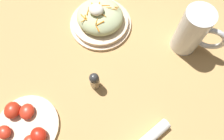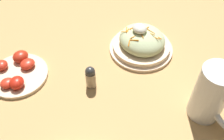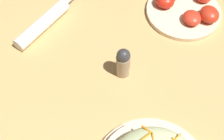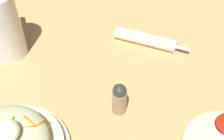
{
  "view_description": "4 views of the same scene",
  "coord_description": "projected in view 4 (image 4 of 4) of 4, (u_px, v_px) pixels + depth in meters",
  "views": [
    {
      "loc": [
        -0.01,
        -0.28,
        0.63
      ],
      "look_at": [
        -0.06,
        -0.06,
        0.07
      ],
      "focal_mm": 33.8,
      "sensor_mm": 36.0,
      "label": 1
    },
    {
      "loc": [
        0.31,
        -0.31,
        0.59
      ],
      "look_at": [
        -0.06,
        -0.04,
        0.07
      ],
      "focal_mm": 40.36,
      "sensor_mm": 36.0,
      "label": 2
    },
    {
      "loc": [
        -0.05,
        0.28,
        0.59
      ],
      "look_at": [
        -0.08,
        -0.04,
        0.08
      ],
      "focal_mm": 51.9,
      "sensor_mm": 36.0,
      "label": 3
    },
    {
      "loc": [
        -0.45,
        0.05,
        0.51
      ],
      "look_at": [
        -0.05,
        -0.09,
        0.07
      ],
      "focal_mm": 47.66,
      "sensor_mm": 36.0,
      "label": 4
    }
  ],
  "objects": [
    {
      "name": "salt_shaker",
      "position": [
        119.0,
        98.0,
        0.6
      ],
      "size": [
        0.03,
        0.03,
        0.08
      ],
      "color": "gray",
      "rests_on": "ground_plane"
    },
    {
      "name": "ground_plane",
      "position": [
        67.0,
        85.0,
        0.68
      ],
      "size": [
        1.43,
        1.43,
        0.0
      ],
      "primitive_type": "plane",
      "color": "tan"
    },
    {
      "name": "beer_mug",
      "position": [
        3.0,
        28.0,
        0.7
      ],
      "size": [
        0.15,
        0.09,
        0.17
      ],
      "color": "white",
      "rests_on": "ground_plane"
    },
    {
      "name": "napkin_roll",
      "position": [
        146.0,
        39.0,
        0.76
      ],
      "size": [
        0.14,
        0.16,
        0.03
      ],
      "color": "white",
      "rests_on": "ground_plane"
    }
  ]
}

